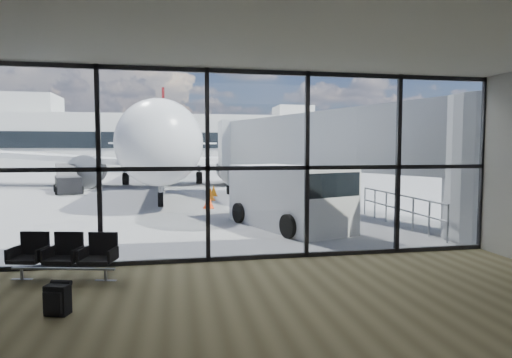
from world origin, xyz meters
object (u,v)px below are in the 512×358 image
object	(u,v)px
backpack	(57,299)
seating_row	(66,254)
service_van	(290,196)
airliner	(163,146)
belt_loader	(68,183)

from	to	relation	value
backpack	seating_row	bearing A→B (deg)	117.51
service_van	airliner	bearing A→B (deg)	83.37
airliner	service_van	bearing A→B (deg)	-77.76
belt_loader	service_van	bearing A→B (deg)	-69.77
backpack	airliner	size ratio (longest dim) A/B	0.01
seating_row	service_van	world-z (taller)	service_van
seating_row	airliner	world-z (taller)	airliner
backpack	belt_loader	world-z (taller)	belt_loader
service_van	belt_loader	xyz separation A→B (m)	(-10.26, 13.62, -0.48)
backpack	service_van	xyz separation A→B (m)	(5.67, 6.78, 0.80)
seating_row	belt_loader	xyz separation A→B (m)	(-4.24, 18.36, 0.06)
backpack	airliner	bearing A→B (deg)	105.89
backpack	belt_loader	distance (m)	20.91
service_van	backpack	bearing A→B (deg)	-149.95
airliner	seating_row	bearing A→B (deg)	-94.03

